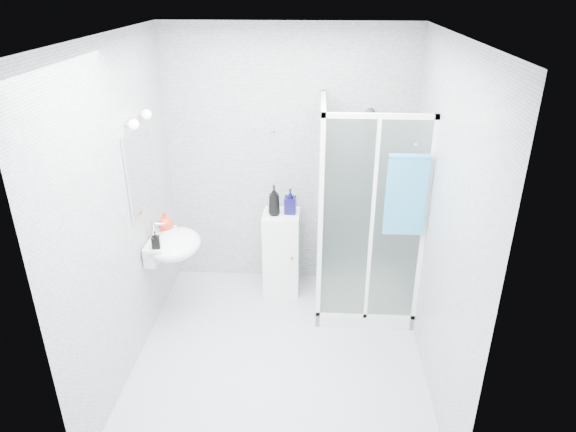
# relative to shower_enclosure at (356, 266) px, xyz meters

# --- Properties ---
(room) EXTENTS (2.40, 2.60, 2.60)m
(room) POSITION_rel_shower_enclosure_xyz_m (-0.67, -0.77, 0.85)
(room) COLOR silver
(room) RESTS_ON ground
(shower_enclosure) EXTENTS (0.90, 0.95, 2.00)m
(shower_enclosure) POSITION_rel_shower_enclosure_xyz_m (0.00, 0.00, 0.00)
(shower_enclosure) COLOR white
(shower_enclosure) RESTS_ON ground
(wall_basin) EXTENTS (0.46, 0.56, 0.35)m
(wall_basin) POSITION_rel_shower_enclosure_xyz_m (-1.66, -0.32, 0.35)
(wall_basin) COLOR white
(wall_basin) RESTS_ON ground
(mirror) EXTENTS (0.02, 0.60, 0.70)m
(mirror) POSITION_rel_shower_enclosure_xyz_m (-1.85, -0.32, 1.05)
(mirror) COLOR white
(mirror) RESTS_ON room
(vanity_lights) EXTENTS (0.10, 0.40, 0.08)m
(vanity_lights) POSITION_rel_shower_enclosure_xyz_m (-1.80, -0.32, 1.47)
(vanity_lights) COLOR silver
(vanity_lights) RESTS_ON room
(wall_hooks) EXTENTS (0.23, 0.06, 0.03)m
(wall_hooks) POSITION_rel_shower_enclosure_xyz_m (-0.92, 0.49, 1.17)
(wall_hooks) COLOR silver
(wall_hooks) RESTS_ON room
(storage_cabinet) EXTENTS (0.35, 0.38, 0.86)m
(storage_cabinet) POSITION_rel_shower_enclosure_xyz_m (-0.73, 0.26, -0.02)
(storage_cabinet) COLOR white
(storage_cabinet) RESTS_ON ground
(hand_towel) EXTENTS (0.33, 0.05, 0.69)m
(hand_towel) POSITION_rel_shower_enclosure_xyz_m (0.33, -0.40, 0.92)
(hand_towel) COLOR teal
(hand_towel) RESTS_ON shower_enclosure
(shampoo_bottle_a) EXTENTS (0.13, 0.13, 0.30)m
(shampoo_bottle_a) POSITION_rel_shower_enclosure_xyz_m (-0.79, 0.24, 0.56)
(shampoo_bottle_a) COLOR black
(shampoo_bottle_a) RESTS_ON storage_cabinet
(shampoo_bottle_b) EXTENTS (0.11, 0.12, 0.25)m
(shampoo_bottle_b) POSITION_rel_shower_enclosure_xyz_m (-0.64, 0.28, 0.53)
(shampoo_bottle_b) COLOR #0E0A3E
(shampoo_bottle_b) RESTS_ON storage_cabinet
(soap_dispenser_orange) EXTENTS (0.17, 0.17, 0.18)m
(soap_dispenser_orange) POSITION_rel_shower_enclosure_xyz_m (-1.74, -0.17, 0.50)
(soap_dispenser_orange) COLOR red
(soap_dispenser_orange) RESTS_ON wall_basin
(soap_dispenser_black) EXTENTS (0.08, 0.08, 0.15)m
(soap_dispenser_black) POSITION_rel_shower_enclosure_xyz_m (-1.73, -0.50, 0.49)
(soap_dispenser_black) COLOR black
(soap_dispenser_black) RESTS_ON wall_basin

